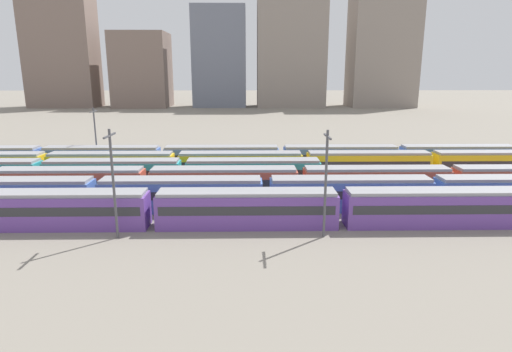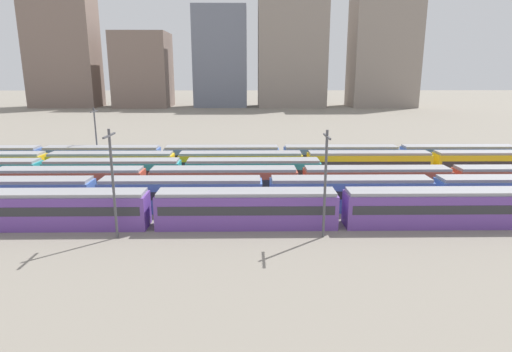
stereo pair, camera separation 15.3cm
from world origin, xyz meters
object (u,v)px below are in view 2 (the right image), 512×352
at_px(train_track_5, 222,157).
at_px(catenary_pole_2, 325,179).
at_px(train_track_1, 182,194).
at_px(train_track_4, 305,164).
at_px(train_track_0, 247,208).
at_px(catenary_pole_0, 113,179).
at_px(train_track_2, 224,182).
at_px(catenary_pole_1, 96,134).
at_px(train_track_3, 113,173).

xyz_separation_m(train_track_5, catenary_pole_2, (11.36, -28.99, 3.74)).
bearing_deg(train_track_1, train_track_4, 44.72).
distance_m(train_track_4, catenary_pole_2, 24.11).
bearing_deg(train_track_1, train_track_0, -35.39).
bearing_deg(catenary_pole_0, catenary_pole_2, -0.27).
bearing_deg(catenary_pole_0, train_track_4, 48.99).
distance_m(train_track_5, catenary_pole_0, 30.25).
distance_m(train_track_0, catenary_pole_0, 13.08).
relative_size(train_track_1, train_track_2, 1.00).
relative_size(train_track_2, train_track_5, 1.00).
height_order(train_track_2, train_track_4, same).
distance_m(train_track_1, train_track_5, 21.05).
distance_m(train_track_2, train_track_4, 15.36).
distance_m(train_track_1, catenary_pole_1, 29.43).
relative_size(train_track_5, catenary_pole_1, 9.79).
height_order(train_track_1, catenary_pole_1, catenary_pole_1).
relative_size(train_track_1, train_track_4, 0.83).
relative_size(train_track_3, train_track_5, 0.60).
bearing_deg(train_track_0, train_track_4, 67.94).
relative_size(train_track_5, catenary_pole_0, 9.09).
height_order(catenary_pole_1, catenary_pole_2, catenary_pole_2).
xyz_separation_m(train_track_1, train_track_3, (-10.79, 10.40, -0.00)).
height_order(train_track_1, train_track_2, same).
distance_m(train_track_5, catenary_pole_1, 21.06).
distance_m(train_track_3, train_track_4, 27.05).
bearing_deg(train_track_4, train_track_2, -137.39).
bearing_deg(catenary_pole_2, train_track_0, 157.60).
height_order(train_track_3, train_track_5, same).
relative_size(train_track_1, catenary_pole_0, 9.09).
xyz_separation_m(train_track_3, train_track_4, (26.54, 5.20, 0.00)).
distance_m(train_track_1, train_track_4, 22.17).
bearing_deg(train_track_3, train_track_4, 11.08).
relative_size(train_track_2, train_track_4, 0.83).
height_order(train_track_5, catenary_pole_2, catenary_pole_2).
bearing_deg(train_track_0, catenary_pole_2, -22.40).
relative_size(catenary_pole_0, catenary_pole_2, 1.01).
height_order(train_track_0, catenary_pole_2, catenary_pole_2).
xyz_separation_m(train_track_2, catenary_pole_2, (10.13, -13.39, 3.74)).
distance_m(catenary_pole_1, catenary_pole_2, 45.01).
xyz_separation_m(catenary_pole_1, catenary_pole_2, (31.97, -31.69, 0.32)).
xyz_separation_m(train_track_4, catenary_pole_2, (-1.17, -23.79, 3.74)).
height_order(train_track_4, catenary_pole_2, catenary_pole_2).
bearing_deg(catenary_pole_1, catenary_pole_2, -44.75).
bearing_deg(train_track_5, catenary_pole_0, -105.61).
distance_m(train_track_3, catenary_pole_1, 15.06).
bearing_deg(train_track_1, train_track_2, 49.47).
xyz_separation_m(train_track_1, train_track_5, (3.22, 20.80, 0.00)).
xyz_separation_m(train_track_2, train_track_4, (11.31, 10.40, 0.00)).
bearing_deg(train_track_5, catenary_pole_1, 172.53).
xyz_separation_m(catenary_pole_0, catenary_pole_1, (-12.53, 31.60, -0.38)).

